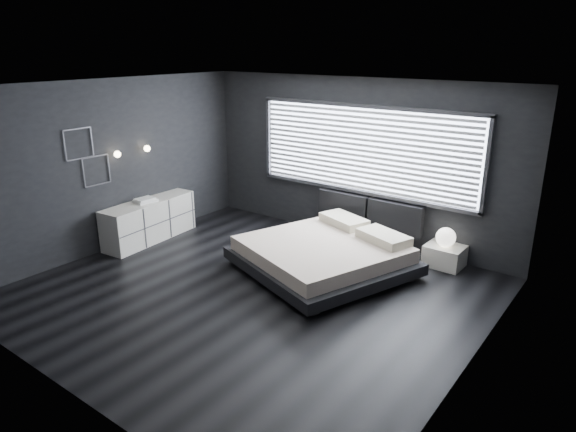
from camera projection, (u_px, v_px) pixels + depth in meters
The scene contains 12 objects.
room at pixel (249, 197), 6.75m from camera, with size 6.04×6.00×2.80m.
window at pixel (363, 150), 8.62m from camera, with size 4.14×0.09×1.52m.
headboard at pixel (368, 212), 8.80m from camera, with size 1.96×0.16×0.52m.
sconce_near at pixel (117, 154), 8.36m from camera, with size 0.18×0.11×0.11m.
sconce_far at pixel (147, 149), 8.82m from camera, with size 0.18×0.11×0.11m.
wall_art_upper at pixel (79, 144), 7.88m from camera, with size 0.01×0.48×0.48m.
wall_art_lower at pixel (97, 171), 8.22m from camera, with size 0.01×0.48×0.48m.
bed at pixel (324, 253), 7.82m from camera, with size 2.89×2.83×0.59m.
nightstand at pixel (444, 256), 8.01m from camera, with size 0.57×0.48×0.33m, color silver.
orb_lamp at pixel (446, 237), 7.89m from camera, with size 0.30×0.30×0.30m, color white.
dresser at pixel (150, 220), 9.03m from camera, with size 0.66×1.83×0.72m.
book_stack at pixel (145, 200), 8.84m from camera, with size 0.32×0.39×0.07m.
Camera 1 is at (4.29, -4.89, 3.31)m, focal length 32.00 mm.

